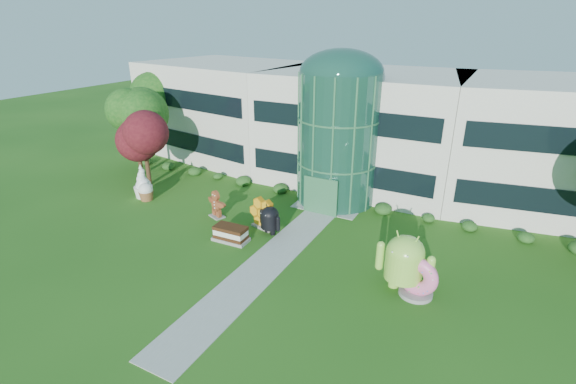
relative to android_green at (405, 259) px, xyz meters
The scene contains 14 objects.
ground 8.17m from the android_green, 161.89° to the right, with size 140.00×140.00×0.00m, color #215114.
building 17.50m from the android_green, 116.00° to the left, with size 46.00×15.00×9.30m, color beige, non-canonical shape.
atrium 12.55m from the android_green, 128.48° to the left, with size 6.00×6.00×9.80m, color #194738.
walkway 7.80m from the android_green, behind, with size 2.40×20.00×0.04m, color #9E9E93.
tree_red 23.64m from the android_green, 167.72° to the left, with size 4.00×4.00×6.00m, color #3F0C14, non-canonical shape.
trees_backdrop 13.18m from the android_green, 125.73° to the left, with size 52.00×8.00×8.40m, color #104312, non-canonical shape.
android_green is the anchor object (origin of this frame).
android_black 9.57m from the android_green, 167.04° to the left, with size 1.97×1.32×2.24m, color black, non-canonical shape.
donut 1.05m from the android_green, 11.08° to the right, with size 2.17×1.04×2.26m, color #E15597, non-canonical shape.
gingerbread 14.22m from the android_green, 169.79° to the left, with size 2.24×0.86×2.07m, color brown, non-canonical shape.
ice_cream_sandwich 11.09m from the android_green, behind, with size 2.32×1.16×1.03m, color black, non-canonical shape.
honeycomb 10.48m from the android_green, 165.23° to the left, with size 2.50×0.89×1.96m, color orange, non-canonical shape.
froyo 21.59m from the android_green, behind, with size 1.58×1.58×2.71m, color white, non-canonical shape.
cupcake 20.94m from the android_green, behind, with size 1.19×1.19×1.43m, color white, non-canonical shape.
Camera 1 is at (10.92, -16.70, 13.20)m, focal length 26.00 mm.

